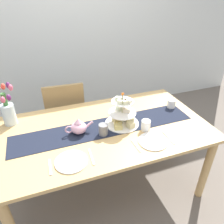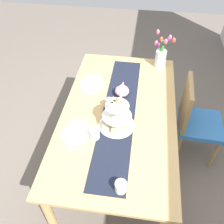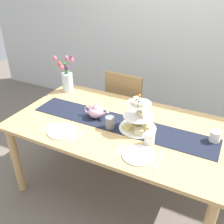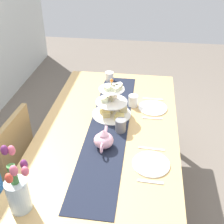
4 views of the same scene
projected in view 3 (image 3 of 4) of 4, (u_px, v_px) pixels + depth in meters
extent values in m
plane|color=#6B6056|center=(119.00, 188.00, 2.49)|extent=(8.00, 8.00, 0.00)
cube|color=silver|center=(178.00, 20.00, 3.09)|extent=(6.00, 0.08, 2.60)
cube|color=tan|center=(120.00, 125.00, 2.14)|extent=(1.79, 0.99, 0.03)
cylinder|color=tan|center=(16.00, 160.00, 2.31)|extent=(0.07, 0.07, 0.70)
cylinder|color=tan|center=(71.00, 117.00, 2.97)|extent=(0.07, 0.07, 0.70)
cylinder|color=tan|center=(222.00, 159.00, 2.33)|extent=(0.07, 0.07, 0.70)
cylinder|color=olive|center=(149.00, 121.00, 3.16)|extent=(0.04, 0.04, 0.41)
cylinder|color=olive|center=(123.00, 114.00, 3.32)|extent=(0.04, 0.04, 0.41)
cylinder|color=olive|center=(137.00, 136.00, 2.89)|extent=(0.04, 0.04, 0.41)
cylinder|color=olive|center=(109.00, 127.00, 3.05)|extent=(0.04, 0.04, 0.41)
cube|color=#3370B7|center=(130.00, 108.00, 2.99)|extent=(0.44, 0.44, 0.05)
cube|color=olive|center=(123.00, 94.00, 2.72)|extent=(0.42, 0.06, 0.45)
cube|color=black|center=(120.00, 123.00, 2.13)|extent=(1.58, 0.28, 0.00)
cylinder|color=beige|center=(138.00, 113.00, 2.00)|extent=(0.01, 0.01, 0.28)
cylinder|color=white|center=(138.00, 128.00, 2.06)|extent=(0.30, 0.30, 0.01)
cylinder|color=white|center=(138.00, 116.00, 2.01)|extent=(0.24, 0.24, 0.01)
cylinder|color=white|center=(139.00, 104.00, 1.96)|extent=(0.19, 0.19, 0.01)
cube|color=beige|center=(147.00, 127.00, 2.03)|extent=(0.07, 0.07, 0.04)
cube|color=#D3C174|center=(142.00, 122.00, 2.09)|extent=(0.06, 0.07, 0.04)
cube|color=#E1C777|center=(135.00, 122.00, 2.10)|extent=(0.07, 0.07, 0.05)
cube|color=#E1CE78|center=(127.00, 128.00, 2.03)|extent=(0.08, 0.07, 0.04)
cube|color=beige|center=(139.00, 132.00, 1.97)|extent=(0.07, 0.07, 0.05)
cube|color=beige|center=(143.00, 115.00, 1.98)|extent=(0.07, 0.05, 0.03)
cube|color=#F4E2C7|center=(144.00, 113.00, 2.01)|extent=(0.07, 0.06, 0.03)
cube|color=beige|center=(140.00, 111.00, 2.05)|extent=(0.04, 0.06, 0.03)
cube|color=beige|center=(137.00, 99.00, 1.97)|extent=(0.07, 0.06, 0.03)
cube|color=beige|center=(134.00, 102.00, 1.94)|extent=(0.06, 0.07, 0.03)
cube|color=beige|center=(137.00, 104.00, 1.91)|extent=(0.04, 0.06, 0.03)
cube|color=beige|center=(140.00, 105.00, 1.90)|extent=(0.06, 0.07, 0.03)
sphere|color=orange|center=(139.00, 95.00, 1.92)|extent=(0.02, 0.02, 0.02)
ellipsoid|color=#E5A8BC|center=(96.00, 112.00, 2.19)|extent=(0.13, 0.13, 0.10)
cone|color=#E5A8BC|center=(96.00, 105.00, 2.16)|extent=(0.06, 0.06, 0.04)
cylinder|color=#E5A8BC|center=(105.00, 113.00, 2.15)|extent=(0.07, 0.02, 0.06)
torus|color=#E5A8BC|center=(88.00, 110.00, 2.22)|extent=(0.07, 0.01, 0.07)
cylinder|color=silver|center=(67.00, 82.00, 2.65)|extent=(0.11, 0.11, 0.19)
cylinder|color=#3D7538|center=(66.00, 69.00, 2.58)|extent=(0.04, 0.04, 0.12)
ellipsoid|color=#E5607A|center=(72.00, 60.00, 2.52)|extent=(0.04, 0.04, 0.06)
ellipsoid|color=#6B2860|center=(72.00, 58.00, 2.54)|extent=(0.04, 0.04, 0.06)
ellipsoid|color=#EF4C38|center=(72.00, 59.00, 2.62)|extent=(0.04, 0.04, 0.06)
ellipsoid|color=#E5607A|center=(66.00, 58.00, 2.60)|extent=(0.04, 0.04, 0.06)
ellipsoid|color=#EF4C38|center=(60.00, 64.00, 2.57)|extent=(0.04, 0.04, 0.06)
ellipsoid|color=#E5607A|center=(55.00, 58.00, 2.51)|extent=(0.04, 0.04, 0.06)
ellipsoid|color=#E5607A|center=(62.00, 68.00, 2.51)|extent=(0.04, 0.04, 0.06)
ellipsoid|color=#6B2860|center=(67.00, 68.00, 2.51)|extent=(0.04, 0.04, 0.06)
cylinder|color=white|center=(215.00, 136.00, 1.90)|extent=(0.08, 0.08, 0.08)
cylinder|color=white|center=(62.00, 131.00, 2.02)|extent=(0.23, 0.23, 0.01)
cube|color=silver|center=(47.00, 127.00, 2.08)|extent=(0.02, 0.15, 0.01)
cube|color=silver|center=(78.00, 136.00, 1.97)|extent=(0.02, 0.17, 0.01)
cylinder|color=white|center=(139.00, 155.00, 1.77)|extent=(0.23, 0.23, 0.01)
cube|color=silver|center=(120.00, 149.00, 1.83)|extent=(0.02, 0.15, 0.01)
cube|color=silver|center=(159.00, 162.00, 1.71)|extent=(0.02, 0.17, 0.01)
cylinder|color=slate|center=(110.00, 122.00, 2.05)|extent=(0.08, 0.08, 0.09)
cylinder|color=white|center=(149.00, 139.00, 1.87)|extent=(0.08, 0.08, 0.09)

